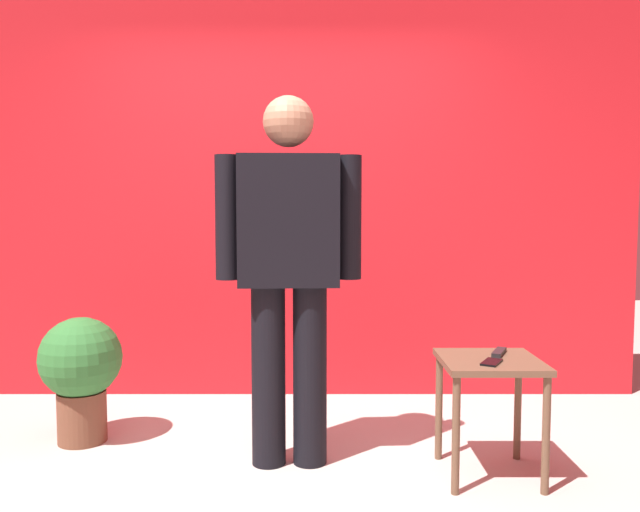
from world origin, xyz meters
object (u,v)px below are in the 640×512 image
object	(u,v)px
tv_remote	(497,352)
cell_phone	(489,362)
standing_person	(287,261)
side_table	(487,379)
potted_plant	(78,369)

from	to	relation	value
tv_remote	cell_phone	bearing A→B (deg)	-89.79
standing_person	side_table	distance (m)	1.12
potted_plant	tv_remote	bearing A→B (deg)	-9.14
side_table	potted_plant	size ratio (longest dim) A/B	0.83
potted_plant	side_table	bearing A→B (deg)	-11.77
standing_person	potted_plant	xyz separation A→B (m)	(-1.15, 0.29, -0.61)
side_table	tv_remote	distance (m)	0.16
side_table	tv_remote	xyz separation A→B (m)	(0.07, 0.09, 0.11)
cell_phone	tv_remote	xyz separation A→B (m)	(0.09, 0.18, 0.01)
side_table	tv_remote	size ratio (longest dim) A/B	3.34
tv_remote	side_table	bearing A→B (deg)	-101.37
side_table	potted_plant	xyz separation A→B (m)	(-2.11, 0.44, -0.06)
cell_phone	side_table	bearing A→B (deg)	108.38
cell_phone	tv_remote	world-z (taller)	tv_remote
standing_person	cell_phone	xyz separation A→B (m)	(0.94, -0.24, -0.45)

